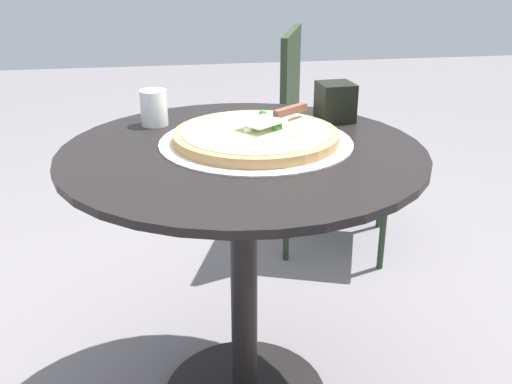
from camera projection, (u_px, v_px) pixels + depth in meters
name	position (u px, v px, depth m)	size (l,w,h in m)	color
patio_table	(243.00, 225.00, 1.41)	(0.84, 0.84, 0.73)	black
pizza_on_tray	(256.00, 137.00, 1.36)	(0.46, 0.46, 0.05)	silver
pizza_server	(277.00, 115.00, 1.39)	(0.20, 0.17, 0.02)	silver
drinking_cup	(154.00, 108.00, 1.49)	(0.07, 0.07, 0.09)	silver
napkin_dispenser	(335.00, 102.00, 1.52)	(0.09, 0.09, 0.10)	black
patio_chair_near	(320.00, 128.00, 2.28)	(0.55, 0.55, 0.87)	#25321F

